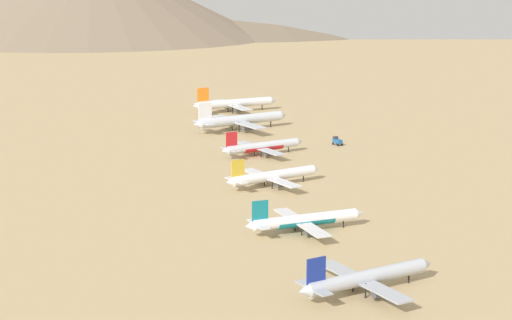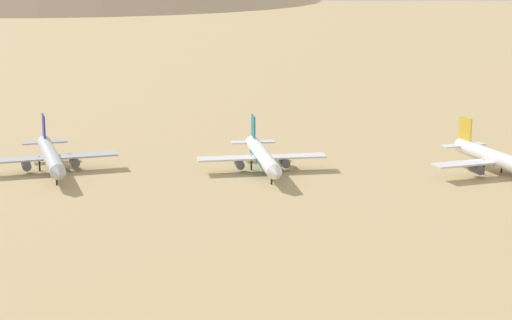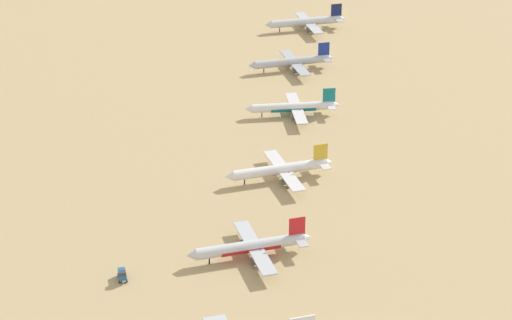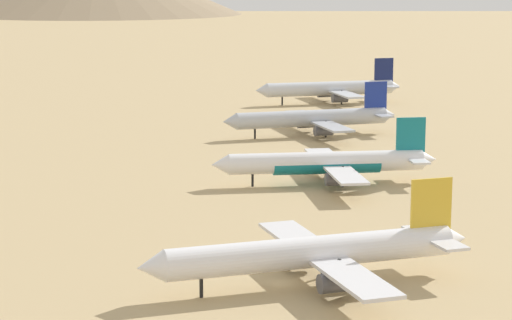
# 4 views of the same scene
# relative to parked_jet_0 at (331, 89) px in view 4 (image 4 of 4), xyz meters

# --- Properties ---
(ground_plane) EXTENTS (2095.67, 2095.67, 0.00)m
(ground_plane) POSITION_rel_parked_jet_0_xyz_m (33.80, 169.33, -4.33)
(ground_plane) COLOR tan
(parked_jet_0) EXTENTS (44.37, 36.32, 12.85)m
(parked_jet_0) POSITION_rel_parked_jet_0_xyz_m (0.00, 0.00, 0.00)
(parked_jet_0) COLOR silver
(parked_jet_0) RESTS_ON ground
(parked_jet_1) EXTENTS (42.19, 34.57, 12.24)m
(parked_jet_1) POSITION_rel_parked_jet_0_xyz_m (13.77, 57.99, -0.21)
(parked_jet_1) COLOR #B2B7C1
(parked_jet_1) RESTS_ON ground
(parked_jet_2) EXTENTS (41.09, 33.36, 11.85)m
(parked_jet_2) POSITION_rel_parked_jet_0_xyz_m (19.05, 111.69, -0.38)
(parked_jet_2) COLOR white
(parked_jet_2) RESTS_ON ground
(parked_jet_3) EXTENTS (42.12, 34.59, 12.27)m
(parked_jet_3) POSITION_rel_parked_jet_0_xyz_m (30.06, 169.81, -0.19)
(parked_jet_3) COLOR white
(parked_jet_3) RESTS_ON ground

